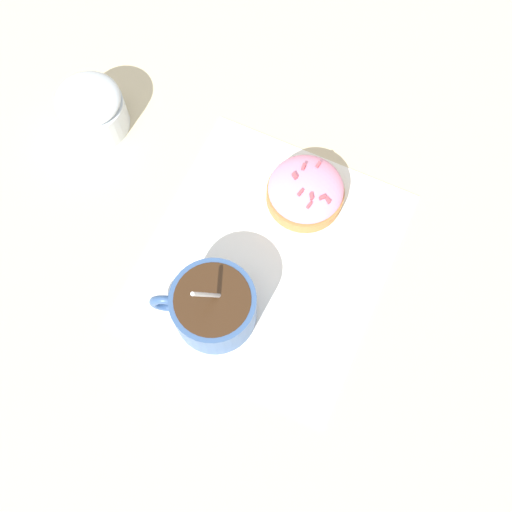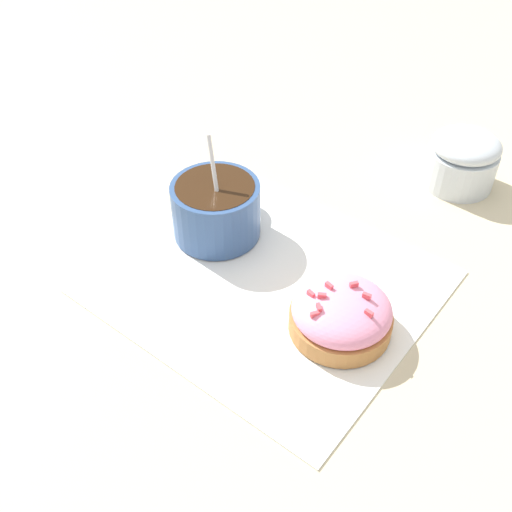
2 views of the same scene
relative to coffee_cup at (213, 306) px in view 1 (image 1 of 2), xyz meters
name	(u,v)px [view 1 (image 1 of 2)]	position (x,y,z in m)	size (l,w,h in m)	color
ground_plane	(267,258)	(-0.08, 0.02, -0.03)	(3.00, 3.00, 0.00)	#C6B793
paper_napkin	(267,258)	(-0.08, 0.02, -0.03)	(0.30, 0.28, 0.00)	white
coffee_cup	(213,306)	(0.00, 0.00, 0.00)	(0.09, 0.10, 0.10)	#335184
frosted_pastry	(303,190)	(-0.17, 0.01, -0.01)	(0.09, 0.09, 0.04)	#B2753D
sugar_bowl	(92,109)	(-0.13, -0.24, 0.00)	(0.07, 0.07, 0.06)	silver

